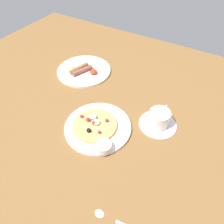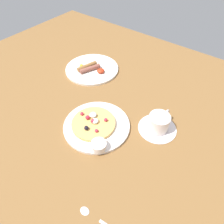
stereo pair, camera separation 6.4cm
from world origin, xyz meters
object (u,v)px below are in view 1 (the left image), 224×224
at_px(teaspoon, 112,219).
at_px(syrup_ramekin, 104,147).
at_px(coffee_cup, 159,118).
at_px(pancake_plate, 98,127).
at_px(breakfast_plate, 84,71).
at_px(coffee_saucer, 158,124).

bearing_deg(teaspoon, syrup_ramekin, 127.93).
bearing_deg(coffee_cup, pancake_plate, -144.73).
bearing_deg(syrup_ramekin, pancake_plate, 134.88).
relative_size(breakfast_plate, coffee_saucer, 1.85).
bearing_deg(syrup_ramekin, coffee_saucer, 60.75).
bearing_deg(coffee_cup, teaspoon, -86.89).
xyz_separation_m(pancake_plate, breakfast_plate, (-0.26, 0.27, -0.00)).
bearing_deg(breakfast_plate, syrup_ramekin, -45.73).
height_order(pancake_plate, teaspoon, pancake_plate).
relative_size(breakfast_plate, teaspoon, 1.65).
distance_m(breakfast_plate, coffee_cup, 0.48).
bearing_deg(coffee_cup, coffee_saucer, -94.28).
height_order(syrup_ramekin, coffee_cup, coffee_cup).
bearing_deg(teaspoon, coffee_cup, 93.11).
bearing_deg(coffee_saucer, syrup_ramekin, -119.25).
bearing_deg(syrup_ramekin, teaspoon, -52.07).
xyz_separation_m(pancake_plate, coffee_cup, (0.19, 0.14, 0.03)).
distance_m(coffee_saucer, teaspoon, 0.39).
height_order(pancake_plate, breakfast_plate, same).
relative_size(pancake_plate, coffee_cup, 2.31).
relative_size(coffee_saucer, coffee_cup, 1.32).
xyz_separation_m(pancake_plate, coffee_saucer, (0.19, 0.13, -0.00)).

